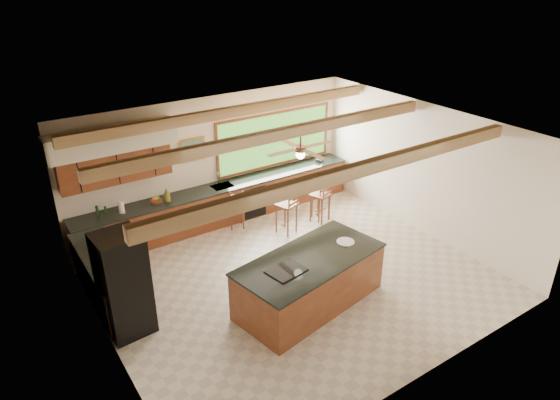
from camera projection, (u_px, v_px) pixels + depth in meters
ground at (293, 277)px, 10.01m from camera, size 7.20×7.20×0.00m
room_shell at (267, 166)px, 9.45m from camera, size 7.27×6.54×3.02m
counter_run at (199, 218)px, 11.28m from camera, size 7.12×3.10×1.25m
island at (309, 281)px, 9.06m from camera, size 2.97×1.77×0.99m
refrigerator at (124, 284)px, 8.21m from camera, size 0.78×0.76×1.86m
bar_stool_a at (237, 205)px, 11.59m from camera, size 0.46×0.46×1.00m
bar_stool_b at (322, 196)px, 11.99m from camera, size 0.37×0.37×1.03m
bar_stool_c at (288, 206)px, 11.33m from camera, size 0.54×0.54×1.18m
bar_stool_d at (322, 196)px, 11.83m from camera, size 0.52×0.52×1.16m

